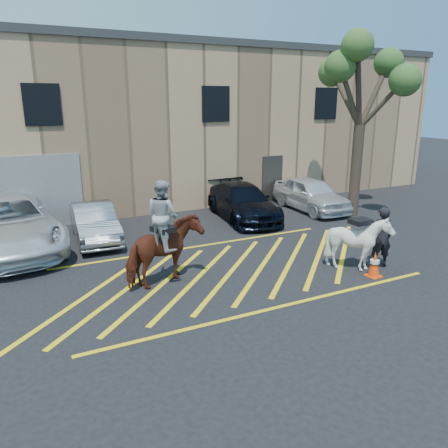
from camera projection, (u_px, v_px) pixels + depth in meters
name	position (u px, v px, depth m)	size (l,w,h in m)	color
ground	(226.00, 268.00, 12.83)	(90.00, 90.00, 0.00)	black
car_white_pickup	(6.00, 224.00, 14.16)	(2.93, 6.35, 1.77)	silver
car_silver_sedan	(94.00, 222.00, 15.26)	(1.36, 3.89, 1.28)	gray
car_blue_suv	(243.00, 202.00, 18.08)	(1.97, 4.86, 1.41)	black
car_white_suv	(311.00, 194.00, 19.45)	(1.73, 4.31, 1.47)	white
handler	(381.00, 237.00, 12.81)	(0.66, 0.43, 1.80)	black
warehouse	(120.00, 123.00, 22.15)	(32.42, 10.20, 7.30)	tan
hatching_zone	(231.00, 271.00, 12.57)	(12.60, 5.12, 0.01)	yellow
mounted_bay	(164.00, 243.00, 11.45)	(2.35, 1.67, 2.83)	#602216
saddled_white	(359.00, 243.00, 12.52)	(1.35, 1.51, 1.63)	white
traffic_cone	(375.00, 264.00, 12.14)	(0.40, 0.40, 0.73)	#F24F09
tree	(363.00, 76.00, 17.17)	(3.99, 4.37, 7.31)	#413027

